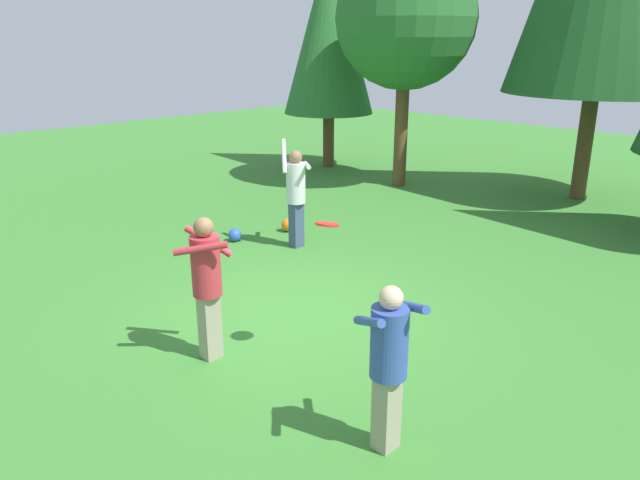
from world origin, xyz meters
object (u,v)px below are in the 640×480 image
object	(u,v)px
ball_orange	(288,225)
tree_left	(406,19)
person_bystander	(207,277)
tree_far_left	(329,31)
ball_blue	(235,235)
person_thrower	(296,190)
person_catcher	(389,355)
frisbee	(327,224)

from	to	relation	value
ball_orange	tree_left	bearing A→B (deg)	100.71
tree_left	person_bystander	bearing A→B (deg)	-65.69
ball_orange	tree_left	size ratio (longest dim) A/B	0.05
ball_orange	tree_far_left	size ratio (longest dim) A/B	0.04
ball_blue	tree_left	xyz separation A→B (m)	(-0.62, 5.74, 3.92)
person_thrower	person_bystander	world-z (taller)	person_thrower
tree_left	person_thrower	bearing A→B (deg)	-72.14
person_catcher	tree_left	size ratio (longest dim) A/B	0.28
person_bystander	ball_orange	size ratio (longest dim) A/B	6.53
person_thrower	frisbee	distance (m)	4.13
ball_orange	tree_far_left	world-z (taller)	tree_far_left
frisbee	ball_orange	size ratio (longest dim) A/B	1.19
ball_blue	frisbee	bearing A→B (deg)	-23.84
person_thrower	tree_left	bearing A→B (deg)	145.64
person_bystander	ball_orange	bearing A→B (deg)	83.99
ball_orange	frisbee	bearing A→B (deg)	-36.80
ball_orange	tree_left	distance (m)	6.12
person_catcher	ball_orange	size ratio (longest dim) A/B	6.12
ball_blue	tree_left	world-z (taller)	tree_left
tree_far_left	person_thrower	bearing A→B (deg)	-50.28
person_thrower	ball_orange	bearing A→B (deg)	-174.64
person_catcher	tree_left	bearing A→B (deg)	-25.74
ball_orange	person_bystander	bearing A→B (deg)	-52.74
frisbee	person_bystander	bearing A→B (deg)	-136.74
person_thrower	person_catcher	world-z (taller)	person_thrower
person_thrower	tree_far_left	bearing A→B (deg)	167.50
person_thrower	frisbee	size ratio (longest dim) A/B	6.17
frisbee	ball_orange	xyz separation A→B (m)	(-4.00, 2.99, -1.55)
ball_orange	tree_far_left	xyz separation A→B (m)	(-3.85, 5.07, 3.65)
person_bystander	frisbee	size ratio (longest dim) A/B	5.50
person_catcher	ball_orange	bearing A→B (deg)	-7.36
person_bystander	tree_left	size ratio (longest dim) A/B	0.30
person_bystander	frisbee	xyz separation A→B (m)	(1.00, 0.95, 0.64)
frisbee	tree_left	size ratio (longest dim) A/B	0.06
person_catcher	frisbee	world-z (taller)	frisbee
person_catcher	person_thrower	bearing A→B (deg)	-7.65
frisbee	ball_orange	bearing A→B (deg)	143.20
person_catcher	tree_far_left	distance (m)	13.20
ball_orange	ball_blue	bearing A→B (deg)	-103.00
person_bystander	tree_left	bearing A→B (deg)	71.05
person_thrower	ball_blue	bearing A→B (deg)	-111.22
person_thrower	tree_far_left	xyz separation A→B (m)	(-4.62, 5.56, 2.72)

